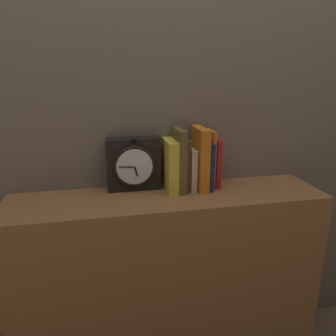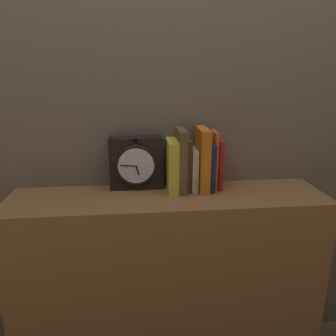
{
  "view_description": "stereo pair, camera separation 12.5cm",
  "coord_description": "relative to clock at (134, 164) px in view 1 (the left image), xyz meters",
  "views": [
    {
      "loc": [
        -0.25,
        -1.18,
        1.3
      ],
      "look_at": [
        0.0,
        0.0,
        0.93
      ],
      "focal_mm": 35.0,
      "sensor_mm": 36.0,
      "label": 1
    },
    {
      "loc": [
        -0.12,
        -1.2,
        1.3
      ],
      "look_at": [
        0.0,
        0.0,
        0.93
      ],
      "focal_mm": 35.0,
      "sensor_mm": 36.0,
      "label": 2
    }
  ],
  "objects": [
    {
      "name": "wall_back",
      "position": [
        0.12,
        0.07,
        0.37
      ],
      "size": [
        6.0,
        0.05,
        2.6
      ],
      "color": "#756656",
      "rests_on": "ground_plane"
    },
    {
      "name": "bookshelf",
      "position": [
        0.12,
        -0.1,
        -0.52
      ],
      "size": [
        1.26,
        0.3,
        0.82
      ],
      "color": "#936038",
      "rests_on": "ground_plane"
    },
    {
      "name": "clock",
      "position": [
        0.0,
        0.0,
        0.0
      ],
      "size": [
        0.22,
        0.08,
        0.22
      ],
      "color": "black",
      "rests_on": "bookshelf"
    },
    {
      "name": "book_slot0_yellow",
      "position": [
        0.15,
        -0.04,
        -0.0
      ],
      "size": [
        0.04,
        0.15,
        0.21
      ],
      "color": "yellow",
      "rests_on": "bookshelf"
    },
    {
      "name": "book_slot1_brown",
      "position": [
        0.18,
        -0.04,
        0.02
      ],
      "size": [
        0.03,
        0.15,
        0.25
      ],
      "color": "brown",
      "rests_on": "bookshelf"
    },
    {
      "name": "book_slot2_brown",
      "position": [
        0.21,
        -0.02,
        -0.0
      ],
      "size": [
        0.02,
        0.12,
        0.21
      ],
      "color": "brown",
      "rests_on": "bookshelf"
    },
    {
      "name": "book_slot3_cream",
      "position": [
        0.23,
        -0.03,
        -0.02
      ],
      "size": [
        0.02,
        0.13,
        0.17
      ],
      "color": "beige",
      "rests_on": "bookshelf"
    },
    {
      "name": "book_slot4_orange",
      "position": [
        0.27,
        -0.04,
        0.02
      ],
      "size": [
        0.04,
        0.16,
        0.25
      ],
      "color": "orange",
      "rests_on": "bookshelf"
    },
    {
      "name": "book_slot5_navy",
      "position": [
        0.3,
        -0.03,
        -0.01
      ],
      "size": [
        0.02,
        0.14,
        0.2
      ],
      "color": "navy",
      "rests_on": "bookshelf"
    },
    {
      "name": "book_slot6_orange",
      "position": [
        0.32,
        -0.02,
        0.01
      ],
      "size": [
        0.02,
        0.11,
        0.24
      ],
      "color": "orange",
      "rests_on": "bookshelf"
    },
    {
      "name": "book_slot7_red",
      "position": [
        0.34,
        -0.02,
        -0.01
      ],
      "size": [
        0.02,
        0.11,
        0.2
      ],
      "color": "red",
      "rests_on": "bookshelf"
    }
  ]
}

